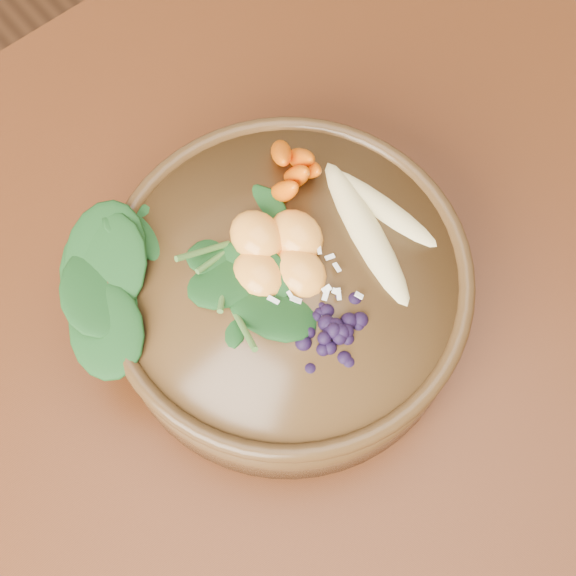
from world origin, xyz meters
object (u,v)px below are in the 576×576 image
at_px(stoneware_bowl, 288,293).
at_px(blueberry_pile, 335,325).
at_px(dining_table, 537,263).
at_px(carrot_cluster, 291,143).
at_px(banana_halves, 375,211).
at_px(kale_heap, 197,231).
at_px(mandarin_cluster, 278,246).

distance_m(stoneware_bowl, blueberry_pile, 0.08).
xyz_separation_m(dining_table, stoneware_bowl, (-0.23, 0.09, 0.13)).
relative_size(dining_table, blueberry_pile, 13.06).
height_order(carrot_cluster, banana_halves, carrot_cluster).
relative_size(dining_table, kale_heap, 9.21).
bearing_deg(mandarin_cluster, dining_table, -24.04).
height_order(stoneware_bowl, blueberry_pile, blueberry_pile).
bearing_deg(carrot_cluster, dining_table, -32.88).
relative_size(dining_table, banana_halves, 10.85).
bearing_deg(kale_heap, carrot_cluster, 2.96).
height_order(banana_halves, mandarin_cluster, mandarin_cluster).
relative_size(stoneware_bowl, carrot_cluster, 3.62).
xyz_separation_m(dining_table, banana_halves, (-0.16, 0.08, 0.18)).
distance_m(kale_heap, banana_halves, 0.13).
height_order(stoneware_bowl, kale_heap, kale_heap).
relative_size(stoneware_bowl, kale_heap, 1.53).
bearing_deg(dining_table, mandarin_cluster, 155.96).
bearing_deg(banana_halves, mandarin_cluster, 170.25).
bearing_deg(mandarin_cluster, banana_halves, -17.30).
xyz_separation_m(kale_heap, banana_halves, (0.11, -0.07, -0.01)).
relative_size(banana_halves, mandarin_cluster, 1.75).
xyz_separation_m(stoneware_bowl, carrot_cluster, (0.06, 0.06, 0.07)).
relative_size(stoneware_bowl, banana_halves, 1.80).
height_order(stoneware_bowl, banana_halves, banana_halves).
bearing_deg(mandarin_cluster, carrot_cluster, 42.64).
distance_m(mandarin_cluster, blueberry_pile, 0.07).
bearing_deg(blueberry_pile, banana_halves, 30.93).
distance_m(dining_table, stoneware_bowl, 0.28).
distance_m(kale_heap, carrot_cluster, 0.09).
distance_m(stoneware_bowl, banana_halves, 0.09).
distance_m(banana_halves, mandarin_cluster, 0.08).
distance_m(carrot_cluster, banana_halves, 0.08).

